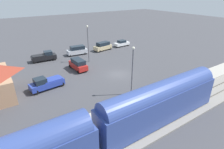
# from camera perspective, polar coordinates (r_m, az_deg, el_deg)

# --- Properties ---
(ground_plane) EXTENTS (200.00, 200.00, 0.00)m
(ground_plane) POSITION_cam_1_polar(r_m,az_deg,el_deg) (35.47, 1.84, 0.07)
(ground_plane) COLOR #424247
(railway_track) EXTENTS (4.80, 70.00, 0.30)m
(railway_track) POSITION_cam_1_polar(r_m,az_deg,el_deg) (26.78, 19.72, -10.13)
(railway_track) COLOR gray
(railway_track) RESTS_ON ground
(platform) EXTENTS (3.20, 46.00, 0.30)m
(platform) POSITION_cam_1_polar(r_m,az_deg,el_deg) (28.80, 13.50, -6.54)
(platform) COLOR #A8A399
(platform) RESTS_ON ground
(pedestrian_on_platform) EXTENTS (0.36, 0.36, 1.71)m
(pedestrian_on_platform) POSITION_cam_1_polar(r_m,az_deg,el_deg) (28.38, 13.13, -4.35)
(pedestrian_on_platform) COLOR #333338
(pedestrian_on_platform) RESTS_ON platform
(suv_silver) EXTENTS (2.36, 5.05, 2.22)m
(suv_silver) POSITION_cam_1_polar(r_m,az_deg,el_deg) (47.08, -10.70, 7.39)
(suv_silver) COLOR silver
(suv_silver) RESTS_ON ground
(pickup_blue) EXTENTS (2.54, 5.58, 2.14)m
(pickup_blue) POSITION_cam_1_polar(r_m,az_deg,el_deg) (31.72, -19.65, -2.51)
(pickup_blue) COLOR #283D9E
(pickup_blue) RESTS_ON ground
(pickup_black) EXTENTS (2.38, 5.54, 2.14)m
(pickup_black) POSITION_cam_1_polar(r_m,az_deg,el_deg) (44.83, -20.20, 5.26)
(pickup_black) COLOR black
(pickup_black) RESTS_ON ground
(suv_red) EXTENTS (4.97, 2.54, 2.22)m
(suv_red) POSITION_cam_1_polar(r_m,az_deg,el_deg) (37.84, -10.41, 3.15)
(suv_red) COLOR red
(suv_red) RESTS_ON ground
(sedan_white) EXTENTS (2.03, 4.58, 1.74)m
(sedan_white) POSITION_cam_1_polar(r_m,az_deg,el_deg) (53.82, 3.03, 9.63)
(sedan_white) COLOR white
(sedan_white) RESTS_ON ground
(suv_tan) EXTENTS (2.66, 5.13, 2.22)m
(suv_tan) POSITION_cam_1_polar(r_m,az_deg,el_deg) (49.87, -2.84, 8.75)
(suv_tan) COLOR #C6B284
(suv_tan) RESTS_ON ground
(light_pole_near_platform) EXTENTS (0.44, 0.44, 7.60)m
(light_pole_near_platform) POSITION_cam_1_polar(r_m,az_deg,el_deg) (26.91, 6.35, 2.81)
(light_pole_near_platform) COLOR #515156
(light_pole_near_platform) RESTS_ON ground
(light_pole_lot_center) EXTENTS (0.44, 0.44, 8.03)m
(light_pole_lot_center) POSITION_cam_1_polar(r_m,az_deg,el_deg) (40.84, -7.47, 10.65)
(light_pole_lot_center) COLOR #515156
(light_pole_lot_center) RESTS_ON ground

